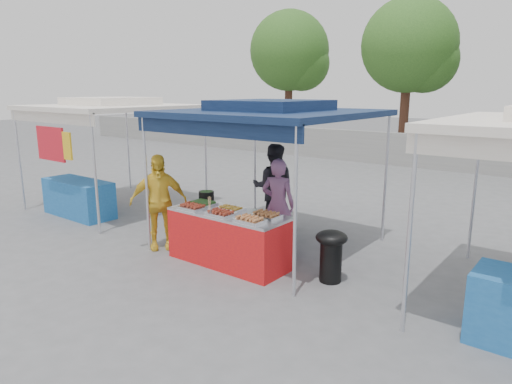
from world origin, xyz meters
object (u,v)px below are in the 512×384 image
Objects in this scene: helper_man at (273,187)px; cooking_pot at (206,196)px; wok_burner at (331,251)px; vendor_woman at (278,205)px; vendor_table at (229,238)px; customer_person at (159,202)px.

cooking_pot is at bearing 47.14° from helper_man.
wok_burner is 2.70m from helper_man.
vendor_table is at bearing 58.70° from vendor_woman.
customer_person is (-0.92, -2.13, -0.02)m from helper_man.
helper_man is at bearing 104.94° from vendor_table.
cooking_pot is 1.26m from vendor_woman.
helper_man is at bearing 16.17° from customer_person.
vendor_table is 1.24× the size of vendor_woman.
cooking_pot is at bearing -6.96° from customer_person.
customer_person is at bearing -171.67° from vendor_table.
customer_person is at bearing 18.21° from vendor_woman.
cooking_pot is 0.17× the size of vendor_woman.
wok_burner is 1.58m from vendor_woman.
cooking_pot is 0.83m from customer_person.
cooking_pot is 1.60m from helper_man.
vendor_table is 1.68m from wok_burner.
vendor_table is 2.03m from helper_man.
customer_person is at bearing 171.49° from wok_burner.
vendor_table reaches higher than wok_burner.
vendor_woman is (-1.40, 0.65, 0.35)m from wok_burner.
vendor_table is 1.10m from vendor_woman.
vendor_table is 1.51m from customer_person.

